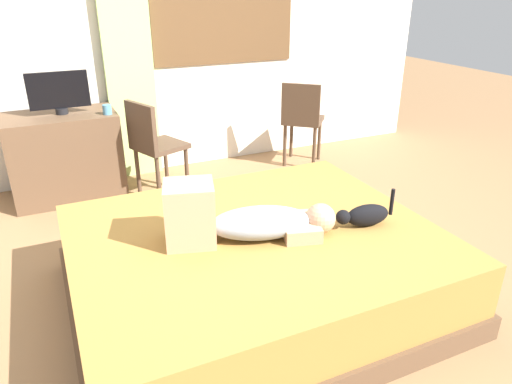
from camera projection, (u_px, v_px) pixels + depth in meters
The scene contains 11 objects.
ground_plane at pixel (235, 301), 2.83m from camera, with size 16.00×16.00×0.00m, color olive.
back_wall_with_window at pixel (132, 18), 4.28m from camera, with size 6.40×0.14×2.90m.
bed at pixel (255, 267), 2.76m from camera, with size 2.06×1.73×0.46m.
person_lying at pixel (243, 219), 2.56m from camera, with size 0.94×0.48×0.34m.
cat at pixel (365, 215), 2.71m from camera, with size 0.36×0.15×0.21m.
desk at pixel (66, 156), 4.09m from camera, with size 0.90×0.56×0.74m.
tv_monitor at pixel (59, 92), 3.88m from camera, with size 0.48×0.10×0.35m.
cup at pixel (107, 110), 3.93m from camera, with size 0.07×0.07×0.08m, color teal.
chair_by_desk at pixel (153, 142), 4.00m from camera, with size 0.49×0.49×0.86m.
chair_spare at pixel (302, 117), 4.75m from camera, with size 0.54×0.54×0.86m.
curtain_left at pixel (126, 42), 4.22m from camera, with size 0.44×0.06×2.52m, color #ADCC75.
Camera 1 is at (-0.86, -2.16, 1.74)m, focal length 33.17 mm.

